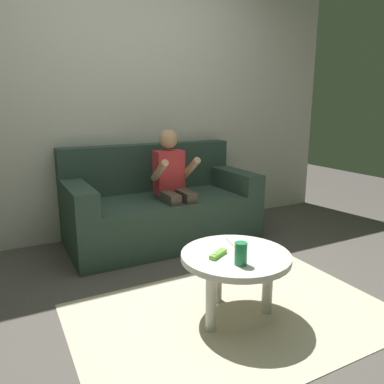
# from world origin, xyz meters

# --- Properties ---
(ground_plane) EXTENTS (9.32, 9.32, 0.00)m
(ground_plane) POSITION_xyz_m (0.00, 0.00, 0.00)
(ground_plane) COLOR #4C4742
(wall_back) EXTENTS (4.66, 0.05, 2.50)m
(wall_back) POSITION_xyz_m (0.00, 1.67, 1.25)
(wall_back) COLOR beige
(wall_back) RESTS_ON ground
(couch) EXTENTS (1.64, 0.80, 0.85)m
(couch) POSITION_xyz_m (0.20, 1.28, 0.30)
(couch) COLOR #2D4238
(couch) RESTS_ON ground
(person_seated_on_couch) EXTENTS (0.35, 0.43, 1.01)m
(person_seated_on_couch) POSITION_xyz_m (0.25, 1.10, 0.57)
(person_seated_on_couch) COLOR #4C4238
(person_seated_on_couch) RESTS_ON ground
(coffee_table) EXTENTS (0.62, 0.62, 0.39)m
(coffee_table) POSITION_xyz_m (0.08, -0.09, 0.33)
(coffee_table) COLOR beige
(coffee_table) RESTS_ON ground
(area_rug) EXTENTS (1.83, 1.22, 0.01)m
(area_rug) POSITION_xyz_m (0.08, -0.10, 0.00)
(area_rug) COLOR #BCB299
(area_rug) RESTS_ON ground
(game_remote_lime_near_edge) EXTENTS (0.14, 0.10, 0.03)m
(game_remote_lime_near_edge) POSITION_xyz_m (-0.03, -0.09, 0.40)
(game_remote_lime_near_edge) COLOR #72C638
(game_remote_lime_near_edge) RESTS_ON coffee_table
(game_remote_white_center) EXTENTS (0.07, 0.14, 0.03)m
(game_remote_white_center) POSITION_xyz_m (0.14, 0.02, 0.40)
(game_remote_white_center) COLOR white
(game_remote_white_center) RESTS_ON coffee_table
(soda_can) EXTENTS (0.07, 0.07, 0.12)m
(soda_can) POSITION_xyz_m (0.01, -0.24, 0.45)
(soda_can) COLOR #1E7F47
(soda_can) RESTS_ON coffee_table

